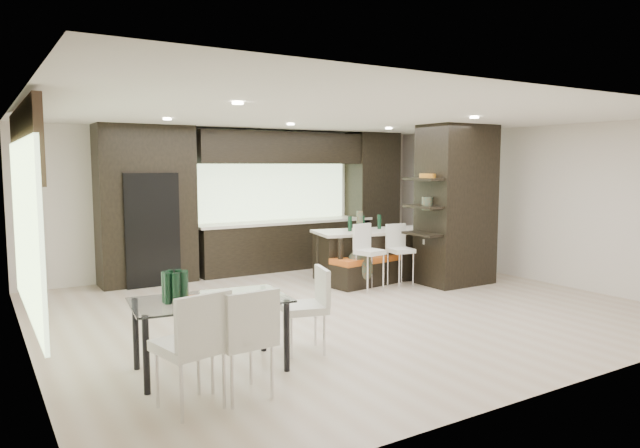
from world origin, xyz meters
TOP-DOWN VIEW (x-y plane):
  - ground at (0.00, 0.00)m, footprint 8.00×8.00m
  - back_wall at (0.00, 3.50)m, footprint 8.00×0.02m
  - left_wall at (-4.00, 0.00)m, footprint 0.02×7.00m
  - right_wall at (4.00, 0.00)m, footprint 0.02×7.00m
  - ceiling at (0.00, 0.00)m, footprint 8.00×7.00m
  - window_left at (-3.96, 0.20)m, footprint 0.04×3.20m
  - window_back at (0.60, 3.46)m, footprint 3.40×0.04m
  - stone_accent at (-3.93, 0.20)m, footprint 0.08×3.00m
  - ceiling_spots at (0.00, 0.25)m, footprint 4.00×3.00m
  - back_cabinetry at (0.50, 3.17)m, footprint 6.80×0.68m
  - refrigerator at (-1.90, 3.12)m, footprint 0.90×0.68m
  - partition_column at (2.60, 0.40)m, footprint 1.20×0.80m
  - kitchen_island at (1.63, 1.42)m, footprint 2.24×1.32m
  - stool_left at (0.99, 0.67)m, footprint 0.45×0.45m
  - stool_mid at (1.63, 0.68)m, footprint 0.42×0.42m
  - stool_right at (2.28, 0.64)m, footprint 0.59×0.59m
  - bench at (1.21, 1.07)m, footprint 1.33×0.66m
  - floor_vase at (1.01, 0.99)m, footprint 0.60×0.60m
  - dining_table at (-2.49, -1.39)m, footprint 1.59×1.01m
  - chair_near at (-2.49, -2.14)m, footprint 0.52×0.52m
  - chair_far at (-2.96, -2.15)m, footprint 0.60×0.60m
  - chair_end at (-1.43, -1.39)m, footprint 0.57×0.57m

SIDE VIEW (x-z plane):
  - ground at x=0.00m, z-range 0.00..0.00m
  - bench at x=1.21m, z-range 0.00..0.49m
  - dining_table at x=-2.49m, z-range 0.00..0.72m
  - stool_mid at x=1.63m, z-range 0.00..0.84m
  - chair_end at x=-1.43m, z-range 0.00..0.85m
  - stool_left at x=0.99m, z-range 0.00..0.87m
  - kitchen_island at x=1.63m, z-range 0.00..0.88m
  - chair_near at x=-2.49m, z-range 0.00..0.91m
  - chair_far at x=-2.96m, z-range 0.00..0.94m
  - stool_right at x=2.28m, z-range 0.00..1.03m
  - floor_vase at x=1.01m, z-range 0.00..1.27m
  - refrigerator at x=-1.90m, z-range 0.00..1.90m
  - back_wall at x=0.00m, z-range 0.00..2.70m
  - left_wall at x=-4.00m, z-range 0.00..2.70m
  - right_wall at x=4.00m, z-range 0.00..2.70m
  - window_left at x=-3.96m, z-range 0.40..2.30m
  - back_cabinetry at x=0.50m, z-range 0.00..2.70m
  - partition_column at x=2.60m, z-range 0.00..2.70m
  - window_back at x=0.60m, z-range 0.95..2.15m
  - stone_accent at x=-3.93m, z-range 1.85..2.65m
  - ceiling_spots at x=0.00m, z-range 2.67..2.69m
  - ceiling at x=0.00m, z-range 2.69..2.71m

